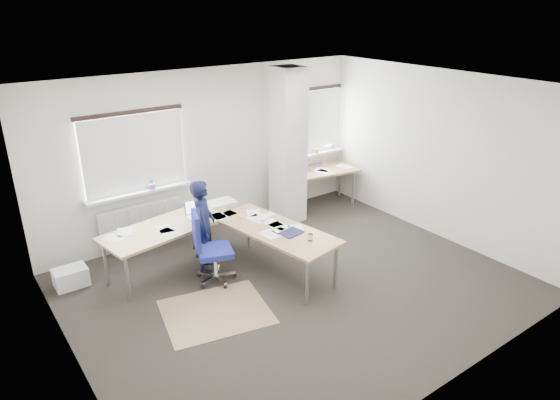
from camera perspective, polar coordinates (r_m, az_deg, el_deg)
ground at (r=7.27m, az=1.87°, el=-9.70°), size 6.00×6.00×0.00m
room_shell at (r=6.97m, az=0.95°, el=4.71°), size 6.04×5.04×2.82m
floor_mat at (r=6.77m, az=-7.34°, el=-12.54°), size 1.55×1.39×0.01m
white_crate at (r=7.78m, az=-22.79°, el=-8.14°), size 0.45×0.32×0.27m
desk_main at (r=7.39m, az=-6.41°, el=-3.18°), size 2.82×2.63×0.96m
desk_side at (r=9.77m, az=4.72°, el=3.24°), size 1.50×0.93×1.22m
task_chair at (r=7.27m, az=-7.74°, el=-7.08°), size 0.63×0.61×1.10m
person at (r=7.45m, az=-8.73°, el=-2.94°), size 0.55×0.62×1.42m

